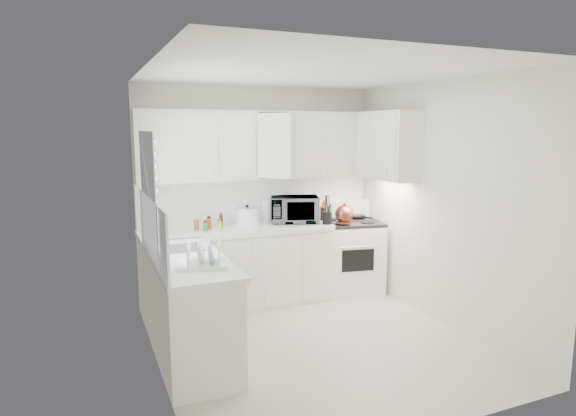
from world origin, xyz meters
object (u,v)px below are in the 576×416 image
microwave (295,207)px  utensil_crock (327,209)px  rice_cooker (247,215)px  stove (350,247)px  tea_kettle (344,213)px  dish_rack (203,253)px

microwave → utensil_crock: microwave is taller
rice_cooker → microwave: bearing=14.6°
utensil_crock → microwave: bearing=138.0°
stove → tea_kettle: (-0.18, -0.16, 0.48)m
tea_kettle → microwave: (-0.55, 0.26, 0.07)m
tea_kettle → rice_cooker: 1.20m
microwave → utensil_crock: bearing=-23.1°
utensil_crock → tea_kettle: bearing=3.7°
microwave → dish_rack: size_ratio=1.36×
microwave → dish_rack: 2.13m
utensil_crock → rice_cooker: bearing=163.1°
microwave → rice_cooker: bearing=-161.4°
microwave → tea_kettle: bearing=-6.4°
dish_rack → stove: bearing=48.1°
rice_cooker → tea_kettle: bearing=2.0°
stove → dish_rack: dish_rack is taller
stove → dish_rack: (-2.24, -1.41, 0.48)m
rice_cooker → utensil_crock: size_ratio=0.69×
tea_kettle → dish_rack: tea_kettle is taller
stove → microwave: microwave is taller
tea_kettle → microwave: bearing=146.6°
stove → dish_rack: 2.69m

